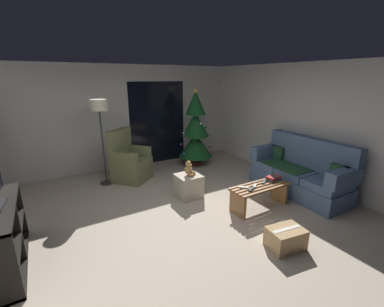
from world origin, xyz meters
name	(u,v)px	position (x,y,z in m)	size (l,w,h in m)	color
ground_plane	(193,217)	(0.00, 0.00, 0.00)	(7.00, 7.00, 0.00)	#B2A38E
wall_back	(130,117)	(0.00, 3.06, 1.25)	(5.72, 0.12, 2.50)	silver
wall_right	(313,126)	(2.86, 0.00, 1.25)	(0.12, 6.00, 2.50)	silver
patio_door_frame	(158,121)	(0.71, 2.99, 1.10)	(1.60, 0.02, 2.20)	silver
patio_door_glass	(158,123)	(0.71, 2.97, 1.05)	(1.50, 0.02, 2.10)	black
couch	(300,173)	(2.32, -0.24, 0.40)	(0.84, 1.96, 1.08)	slate
coffee_table	(260,193)	(1.17, -0.31, 0.28)	(1.10, 0.40, 0.42)	olive
remote_silver	(255,186)	(1.06, -0.28, 0.43)	(0.04, 0.16, 0.02)	#ADADB2
remote_graphite	(264,182)	(1.31, -0.25, 0.43)	(0.04, 0.16, 0.02)	#333338
remote_white	(244,187)	(0.85, -0.24, 0.43)	(0.04, 0.16, 0.02)	silver
remote_black	(251,190)	(0.90, -0.37, 0.43)	(0.04, 0.16, 0.02)	black
book_stack	(273,178)	(1.54, -0.25, 0.46)	(0.25, 0.18, 0.07)	#285684
cell_phone	(274,176)	(1.53, -0.26, 0.50)	(0.07, 0.14, 0.01)	black
christmas_tree	(196,132)	(1.44, 2.27, 0.87)	(0.87, 0.87, 1.97)	#4C1E19
armchair	(129,162)	(-0.37, 2.11, 0.40)	(0.96, 0.97, 1.13)	olive
floor_lamp	(100,114)	(-0.88, 2.15, 1.51)	(0.32, 0.32, 1.78)	#2D2D30
ottoman	(188,186)	(0.33, 0.71, 0.22)	(0.44, 0.44, 0.44)	#B2A893
teddy_bear_honey	(189,169)	(0.33, 0.70, 0.56)	(0.21, 0.22, 0.29)	tan
cardboard_box_taped_mid_floor	(286,238)	(0.68, -1.28, 0.14)	(0.52, 0.40, 0.28)	tan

